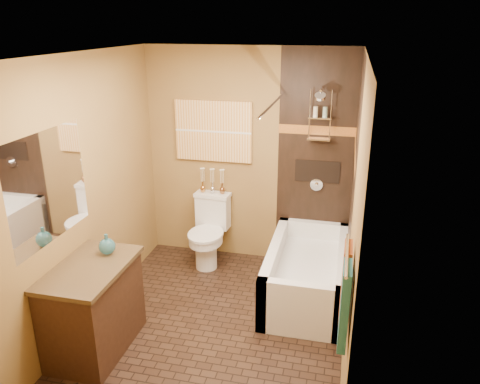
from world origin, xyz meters
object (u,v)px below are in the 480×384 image
(bathtub, at_px, (307,277))
(toilet, at_px, (209,231))
(vanity, at_px, (94,308))
(sunset_painting, at_px, (213,131))

(bathtub, xyz_separation_m, toilet, (-1.21, 0.46, 0.19))
(toilet, xyz_separation_m, vanity, (-0.52, -1.73, -0.01))
(sunset_painting, xyz_separation_m, bathtub, (1.21, -0.73, -1.33))
(sunset_painting, relative_size, toilet, 1.10)
(toilet, bearing_deg, sunset_painting, 94.92)
(bathtub, bearing_deg, vanity, -143.56)
(vanity, bearing_deg, sunset_painting, 75.60)
(sunset_painting, bearing_deg, bathtub, -31.03)
(sunset_painting, xyz_separation_m, toilet, (-0.00, -0.27, -1.13))
(sunset_painting, distance_m, bathtub, 1.94)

